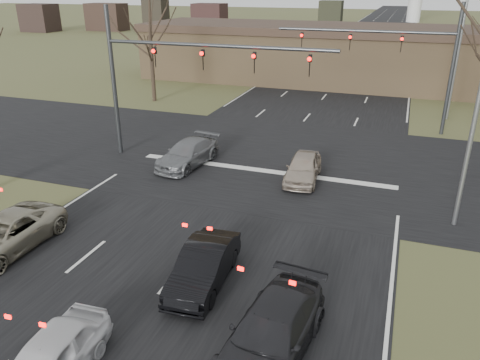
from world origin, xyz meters
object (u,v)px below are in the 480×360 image
object	(u,v)px
car_black_hatch	(204,266)
streetlight_right_far	(458,38)
car_silver_suv	(4,234)
car_silver_ahead	(303,168)
mast_arm_near	(166,66)
car_grey_ahead	(188,153)
building	(360,55)
car_charcoal_sedan	(271,333)
streetlight_right_near	(476,86)
mast_arm_far	(406,52)

from	to	relation	value
car_black_hatch	streetlight_right_far	bearing A→B (deg)	67.00
car_silver_suv	car_silver_ahead	bearing A→B (deg)	49.52
car_silver_ahead	car_silver_suv	bearing A→B (deg)	-134.71
mast_arm_near	car_silver_ahead	xyz separation A→B (m)	(7.46, -0.50, -4.42)
car_grey_ahead	building	bearing A→B (deg)	83.90
mast_arm_near	car_charcoal_sedan	distance (m)	16.03
car_silver_suv	car_grey_ahead	size ratio (longest dim) A/B	1.05
streetlight_right_far	car_charcoal_sedan	world-z (taller)	streetlight_right_far
mast_arm_near	car_black_hatch	size ratio (longest dim) A/B	3.04
car_charcoal_sedan	streetlight_right_near	bearing A→B (deg)	68.96
mast_arm_far	car_silver_ahead	size ratio (longest dim) A/B	2.90
streetlight_right_far	car_silver_suv	bearing A→B (deg)	-122.77
building	streetlight_right_far	distance (m)	13.53
mast_arm_far	streetlight_right_near	distance (m)	13.28
streetlight_right_near	car_grey_ahead	distance (m)	13.96
streetlight_right_far	car_silver_ahead	world-z (taller)	streetlight_right_far
building	mast_arm_near	size ratio (longest dim) A/B	3.50
mast_arm_near	car_grey_ahead	world-z (taller)	mast_arm_near
car_silver_suv	car_grey_ahead	world-z (taller)	car_silver_suv
car_black_hatch	building	bearing A→B (deg)	84.40
building	streetlight_right_far	bearing A→B (deg)	-56.35
streetlight_right_near	car_charcoal_sedan	distance (m)	11.60
mast_arm_near	car_silver_ahead	distance (m)	8.68
car_silver_suv	car_black_hatch	world-z (taller)	car_black_hatch
car_black_hatch	mast_arm_far	bearing A→B (deg)	71.65
building	car_black_hatch	world-z (taller)	building
mast_arm_near	streetlight_right_near	size ratio (longest dim) A/B	1.21
streetlight_right_far	car_silver_suv	xyz separation A→B (m)	(-15.82, -24.58, -4.93)
building	car_black_hatch	xyz separation A→B (m)	(-0.90, -35.05, -2.01)
mast_arm_near	streetlight_right_near	bearing A→B (deg)	-12.05
building	mast_arm_near	distance (m)	26.14
mast_arm_near	mast_arm_far	xyz separation A→B (m)	(11.41, 10.00, -0.06)
car_black_hatch	car_grey_ahead	size ratio (longest dim) A/B	0.89
mast_arm_near	car_silver_ahead	bearing A→B (deg)	-3.85
car_silver_ahead	mast_arm_near	bearing A→B (deg)	172.35
mast_arm_far	car_grey_ahead	bearing A→B (deg)	-134.12
streetlight_right_far	car_silver_ahead	xyz separation A→B (m)	(-7.09, -14.50, -4.93)
building	car_silver_suv	bearing A→B (deg)	-103.44
mast_arm_near	car_charcoal_sedan	bearing A→B (deg)	-53.21
car_grey_ahead	car_silver_ahead	distance (m)	6.23
mast_arm_near	car_silver_suv	distance (m)	11.53
mast_arm_near	streetlight_right_far	world-z (taller)	streetlight_right_far
mast_arm_far	car_silver_ahead	distance (m)	12.04
streetlight_right_near	car_silver_suv	xyz separation A→B (m)	(-15.32, -7.58, -4.93)
mast_arm_far	car_charcoal_sedan	xyz separation A→B (m)	(-2.18, -22.34, -4.34)
mast_arm_far	car_black_hatch	distance (m)	21.14
mast_arm_near	mast_arm_far	size ratio (longest dim) A/B	1.09
mast_arm_near	mast_arm_far	distance (m)	15.17
mast_arm_far	car_black_hatch	size ratio (longest dim) A/B	2.79
mast_arm_near	car_grey_ahead	distance (m)	4.62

